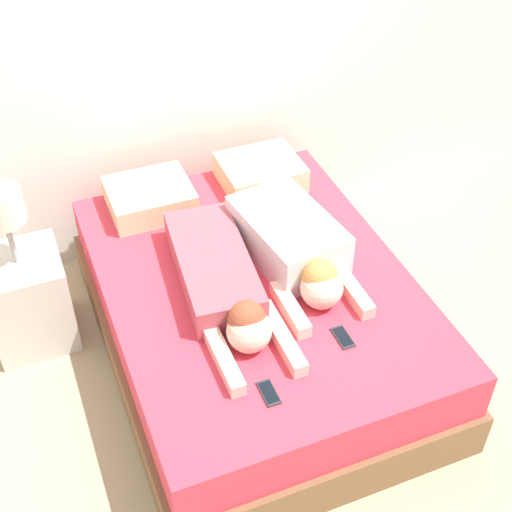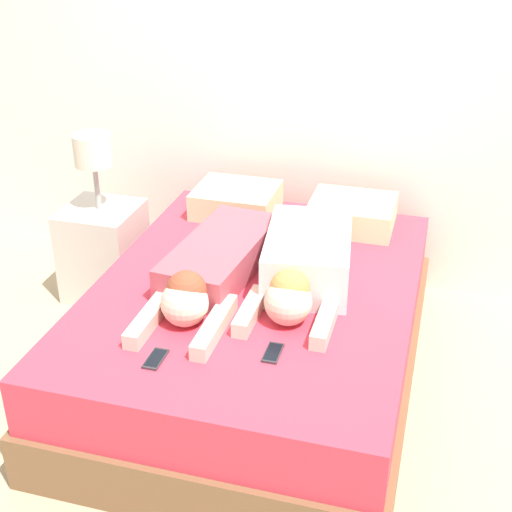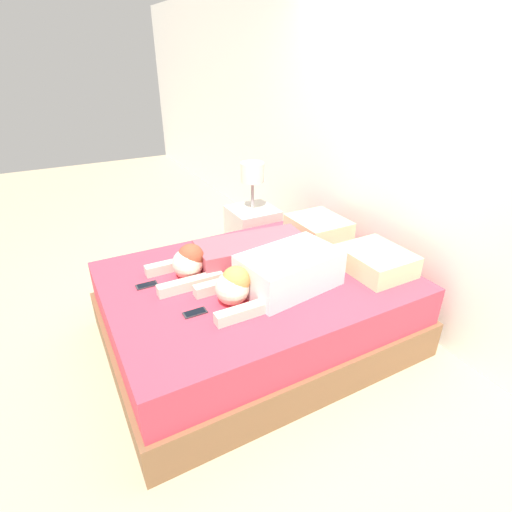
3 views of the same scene
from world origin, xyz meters
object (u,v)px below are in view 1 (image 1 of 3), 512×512
pillow_head_left (150,198)px  pillow_head_right (260,172)px  cell_phone_left (269,393)px  person_right (295,247)px  person_left (223,284)px  bed (256,316)px  nightstand (27,293)px  cell_phone_right (343,337)px

pillow_head_left → pillow_head_right: bearing=0.0°
cell_phone_left → person_right: bearing=58.5°
pillow_head_left → person_left: bearing=-80.8°
pillow_head_right → pillow_head_left: bearing=180.0°
pillow_head_left → cell_phone_left: 1.47m
bed → nightstand: nightstand is taller
person_left → cell_phone_left: 0.64m
pillow_head_left → nightstand: size_ratio=0.46×
pillow_head_right → person_right: 0.75m
cell_phone_left → person_left: bearing=88.0°
pillow_head_left → cell_phone_left: (0.11, -1.47, -0.07)m
bed → cell_phone_left: size_ratio=14.57×
pillow_head_left → cell_phone_left: size_ratio=3.26×
pillow_head_right → cell_phone_right: 1.30m
bed → pillow_head_left: bearing=113.6°
person_right → cell_phone_left: (-0.45, -0.73, -0.11)m
person_right → cell_phone_right: (-0.00, -0.56, -0.11)m
bed → person_right: size_ratio=2.21×
pillow_head_left → person_left: size_ratio=0.40×
pillow_head_left → person_right: person_right is taller
bed → person_left: bearing=-161.2°
pillow_head_left → pillow_head_right: (0.67, 0.00, 0.00)m
pillow_head_left → nightstand: (-0.77, -0.21, -0.29)m
cell_phone_left → nightstand: nightstand is taller
person_right → person_left: bearing=-167.2°
person_right → cell_phone_right: person_right is taller
person_left → nightstand: bearing=145.3°
person_right → cell_phone_left: bearing=-121.5°
person_right → bed: bearing=-172.7°
person_left → cell_phone_right: 0.63m
bed → nightstand: (-1.11, 0.56, 0.06)m
person_left → cell_phone_left: person_left is taller
cell_phone_left → pillow_head_left: bearing=94.5°
pillow_head_left → cell_phone_right: size_ratio=3.26×
person_right → cell_phone_right: bearing=-90.2°
pillow_head_left → person_right: (0.56, -0.74, 0.04)m
bed → cell_phone_left: (-0.22, -0.70, 0.28)m
person_right → pillow_head_right: bearing=81.4°
person_left → cell_phone_right: (0.42, -0.46, -0.08)m
person_right → nightstand: (-1.33, 0.53, -0.33)m
bed → cell_phone_right: bearing=-67.3°
pillow_head_left → pillow_head_right: same height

